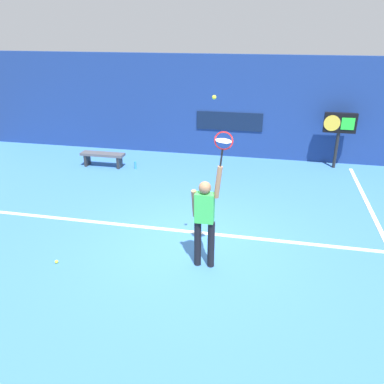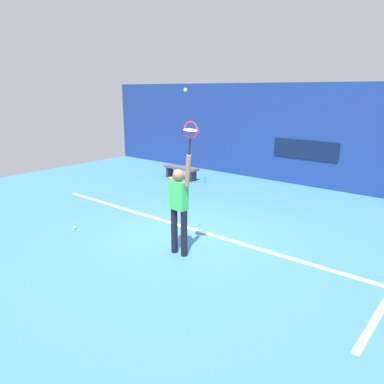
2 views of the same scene
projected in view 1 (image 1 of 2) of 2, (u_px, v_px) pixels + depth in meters
ground_plane at (192, 244)px, 7.98m from camera, size 18.00×18.00×0.00m
back_wall at (230, 107)px, 12.81m from camera, size 18.00×0.20×3.33m
sponsor_banner_center at (229, 121)px, 12.88m from camera, size 2.20×0.03×0.60m
court_baseline at (197, 232)px, 8.43m from camera, size 10.00×0.10×0.01m
court_sideline at (375, 219)px, 9.03m from camera, size 0.10×7.00×0.01m
tennis_player at (205, 217)px, 6.90m from camera, size 0.55×0.31×1.99m
tennis_racket at (223, 143)px, 6.29m from camera, size 0.34×0.27×0.62m
tennis_ball at (214, 97)px, 6.12m from camera, size 0.07×0.07×0.07m
scoreboard_clock at (340, 125)px, 11.77m from camera, size 0.96×0.20×1.74m
court_bench at (103, 156)px, 12.26m from camera, size 1.40×0.36×0.45m
water_bottle at (135, 165)px, 12.15m from camera, size 0.07×0.07×0.24m
spare_ball at (57, 262)px, 7.33m from camera, size 0.07×0.07×0.07m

